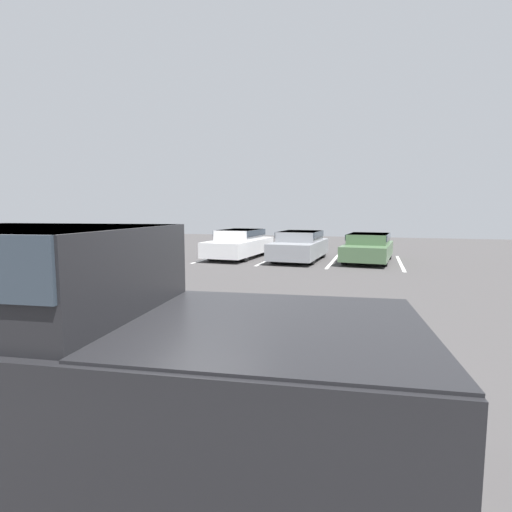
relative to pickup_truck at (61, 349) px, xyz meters
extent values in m
plane|color=#423F3F|center=(0.04, 0.68, -0.95)|extent=(60.00, 60.00, 0.00)
cube|color=white|center=(-4.51, 14.23, -0.94)|extent=(0.12, 5.05, 0.01)
cube|color=white|center=(-1.86, 14.23, -0.94)|extent=(0.12, 5.05, 0.01)
cube|color=white|center=(0.79, 14.23, -0.94)|extent=(0.12, 5.05, 0.01)
cube|color=white|center=(3.44, 14.23, -0.94)|extent=(0.12, 5.05, 0.01)
cube|color=black|center=(-0.01, 0.00, -0.20)|extent=(5.82, 2.56, 0.99)
cube|color=black|center=(-0.29, -0.03, 0.64)|extent=(2.21, 2.03, 0.69)
cube|color=#2D3842|center=(-0.29, -0.03, 0.79)|extent=(2.18, 2.09, 0.38)
cube|color=black|center=(1.76, 0.18, 0.25)|extent=(2.27, 2.12, 0.14)
cube|color=silver|center=(2.72, 0.28, -0.57)|extent=(0.40, 2.05, 0.28)
cylinder|color=black|center=(1.59, 0.98, -0.52)|extent=(0.88, 0.41, 0.85)
cylinder|color=#ADADB2|center=(1.59, 0.98, -0.52)|extent=(0.50, 0.39, 0.47)
cylinder|color=black|center=(1.76, -0.64, -0.52)|extent=(0.88, 0.41, 0.85)
cylinder|color=#ADADB2|center=(1.76, -0.64, -0.52)|extent=(0.50, 0.39, 0.47)
cube|color=silver|center=(-3.33, 14.19, -0.45)|extent=(1.97, 4.67, 0.63)
cube|color=silver|center=(-3.33, 14.28, 0.08)|extent=(1.64, 2.46, 0.44)
cube|color=#2D3842|center=(-3.33, 14.28, 0.17)|extent=(1.71, 2.42, 0.26)
cylinder|color=black|center=(-2.67, 12.82, -0.63)|extent=(0.26, 0.65, 0.64)
cylinder|color=#ADADB2|center=(-2.67, 12.82, -0.63)|extent=(0.26, 0.37, 0.35)
cylinder|color=black|center=(-4.13, 12.90, -0.63)|extent=(0.26, 0.65, 0.64)
cylinder|color=#ADADB2|center=(-4.13, 12.90, -0.63)|extent=(0.26, 0.37, 0.35)
cylinder|color=black|center=(-2.53, 15.48, -0.63)|extent=(0.26, 0.65, 0.64)
cylinder|color=#ADADB2|center=(-2.53, 15.48, -0.63)|extent=(0.26, 0.37, 0.35)
cylinder|color=black|center=(-3.99, 15.56, -0.63)|extent=(0.26, 0.65, 0.64)
cylinder|color=#ADADB2|center=(-3.99, 15.56, -0.63)|extent=(0.26, 0.37, 0.35)
cube|color=gray|center=(-0.60, 13.98, -0.45)|extent=(1.94, 4.32, 0.65)
cube|color=gray|center=(-0.59, 14.07, 0.07)|extent=(1.64, 2.28, 0.41)
cube|color=#2D3842|center=(-0.59, 14.07, 0.15)|extent=(1.70, 2.24, 0.24)
cylinder|color=black|center=(0.08, 12.72, -0.64)|extent=(0.27, 0.62, 0.61)
cylinder|color=#ADADB2|center=(0.08, 12.72, -0.64)|extent=(0.26, 0.35, 0.34)
cylinder|color=black|center=(-1.39, 12.79, -0.64)|extent=(0.27, 0.62, 0.61)
cylinder|color=#ADADB2|center=(-1.39, 12.79, -0.64)|extent=(0.26, 0.35, 0.34)
cylinder|color=black|center=(0.20, 15.18, -0.64)|extent=(0.27, 0.62, 0.61)
cylinder|color=#ADADB2|center=(0.20, 15.18, -0.64)|extent=(0.26, 0.35, 0.34)
cylinder|color=black|center=(-1.28, 15.25, -0.64)|extent=(0.27, 0.62, 0.61)
cylinder|color=#ADADB2|center=(-1.28, 15.25, -0.64)|extent=(0.26, 0.35, 0.34)
cube|color=#4C6B47|center=(2.18, 14.35, -0.48)|extent=(2.10, 4.35, 0.57)
cube|color=#4C6B47|center=(2.19, 14.43, 0.00)|extent=(1.71, 2.32, 0.40)
cube|color=#2D3842|center=(2.19, 14.43, 0.08)|extent=(1.77, 2.28, 0.24)
cylinder|color=black|center=(2.81, 13.06, -0.62)|extent=(0.26, 0.67, 0.65)
cylinder|color=#ADADB2|center=(2.81, 13.06, -0.62)|extent=(0.24, 0.38, 0.36)
cylinder|color=black|center=(1.32, 13.20, -0.62)|extent=(0.26, 0.67, 0.65)
cylinder|color=#ADADB2|center=(1.32, 13.20, -0.62)|extent=(0.24, 0.38, 0.36)
cylinder|color=black|center=(3.03, 15.49, -0.62)|extent=(0.26, 0.67, 0.65)
cylinder|color=#ADADB2|center=(3.03, 15.49, -0.62)|extent=(0.24, 0.38, 0.36)
cylinder|color=black|center=(1.55, 15.63, -0.62)|extent=(0.26, 0.67, 0.65)
cylinder|color=#ADADB2|center=(1.55, 15.63, -0.62)|extent=(0.24, 0.38, 0.36)
camera|label=1|loc=(2.41, -2.55, 1.11)|focal=28.00mm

